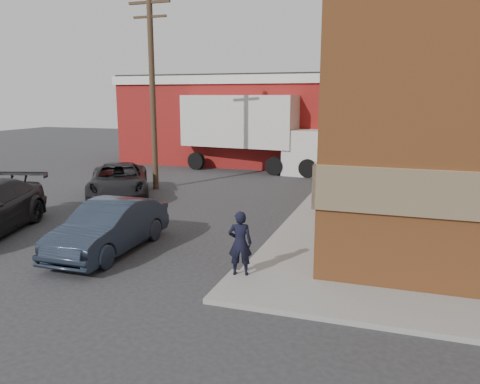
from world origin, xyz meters
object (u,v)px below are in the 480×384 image
Objects in this scene: utility_pole at (152,86)px; man at (240,243)px; sedan at (109,227)px; suv_a at (119,181)px; warehouse at (255,119)px; box_truck at (255,128)px.

utility_pole reaches higher than man.
utility_pole is at bearing -64.94° from man.
man is 0.36× the size of sedan.
utility_pole is at bearing 45.25° from suv_a.
warehouse is 1.81× the size of box_truck.
man is (5.80, -20.25, -1.92)m from warehouse.
man is 10.54m from suv_a.
warehouse is at bearing 113.49° from box_truck.
warehouse is 3.77× the size of sedan.
warehouse is 11.27m from utility_pole.
warehouse is 19.69m from sedan.
suv_a is (-3.77, 6.27, 0.01)m from sedan.
warehouse is 1.81× the size of utility_pole.
man is (7.30, -9.25, -3.85)m from utility_pole.
box_truck reaches higher than sedan.
box_truck is (3.34, 9.13, 1.78)m from suv_a.
sedan is 15.52m from box_truck.
utility_pole is 5.82× the size of man.
suv_a is (-2.05, -13.23, -2.09)m from warehouse.
utility_pole is 2.08× the size of sedan.
sedan is at bearing -89.82° from suv_a.
warehouse reaches higher than box_truck.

